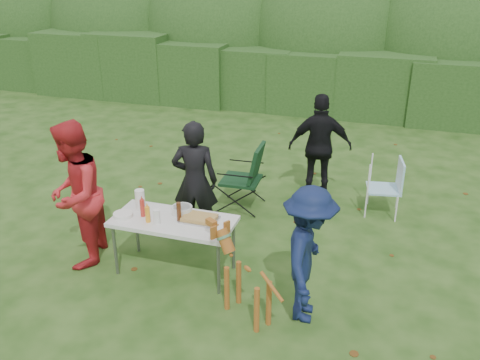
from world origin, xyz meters
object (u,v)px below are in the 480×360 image
(person_black_puffy, at_px, (320,147))
(dog, at_px, (247,280))
(folding_table, at_px, (173,223))
(ketchup_bottle, at_px, (143,208))
(person_cook, at_px, (195,181))
(mustard_bottle, at_px, (148,215))
(lawn_chair, at_px, (384,186))
(child, at_px, (308,255))
(camping_chair, at_px, (241,176))
(person_red_jacket, at_px, (75,195))
(paper_towel_roll, at_px, (140,200))
(beer_bottle, at_px, (179,212))

(person_black_puffy, bearing_deg, dog, 73.81)
(folding_table, xyz_separation_m, dog, (1.12, -0.58, -0.21))
(person_black_puffy, height_order, ketchup_bottle, person_black_puffy)
(person_cook, height_order, dog, person_cook)
(folding_table, xyz_separation_m, mustard_bottle, (-0.26, -0.15, 0.15))
(person_black_puffy, bearing_deg, lawn_chair, 149.87)
(person_cook, xyz_separation_m, child, (1.81, -1.26, -0.08))
(person_cook, distance_m, dog, 1.94)
(person_black_puffy, distance_m, camping_chair, 1.39)
(child, height_order, dog, child)
(folding_table, distance_m, person_red_jacket, 1.30)
(person_black_puffy, bearing_deg, mustard_bottle, 48.81)
(dog, distance_m, paper_towel_roll, 1.83)
(person_black_puffy, bearing_deg, folding_table, 51.78)
(dog, xyz_separation_m, camping_chair, (-0.88, 2.54, 0.06))
(camping_chair, bearing_deg, mustard_bottle, 74.13)
(person_red_jacket, relative_size, beer_bottle, 7.91)
(person_cook, distance_m, camping_chair, 1.16)
(mustard_bottle, bearing_deg, ketchup_bottle, 137.95)
(child, height_order, camping_chair, child)
(person_red_jacket, distance_m, person_black_puffy, 3.91)
(camping_chair, distance_m, paper_towel_roll, 2.00)
(folding_table, height_order, camping_chair, camping_chair)
(ketchup_bottle, distance_m, beer_bottle, 0.47)
(folding_table, relative_size, dog, 1.50)
(beer_bottle, bearing_deg, person_black_puffy, 65.88)
(person_red_jacket, distance_m, child, 3.01)
(child, bearing_deg, camping_chair, 28.59)
(child, bearing_deg, mustard_bottle, 79.87)
(person_red_jacket, relative_size, paper_towel_roll, 7.30)
(dog, distance_m, ketchup_bottle, 1.65)
(person_cook, relative_size, ketchup_bottle, 7.82)
(child, xyz_separation_m, lawn_chair, (0.66, 2.81, -0.33))
(dog, distance_m, beer_bottle, 1.25)
(paper_towel_roll, bearing_deg, person_red_jacket, -159.64)
(person_black_puffy, xyz_separation_m, camping_chair, (-1.08, -0.81, -0.33))
(person_red_jacket, relative_size, ketchup_bottle, 8.63)
(ketchup_bottle, relative_size, beer_bottle, 0.92)
(person_black_puffy, relative_size, mustard_bottle, 8.65)
(beer_bottle, bearing_deg, paper_towel_roll, 166.77)
(mustard_bottle, height_order, ketchup_bottle, ketchup_bottle)
(child, bearing_deg, folding_table, 74.18)
(person_red_jacket, xyz_separation_m, ketchup_bottle, (0.88, 0.11, -0.10))
(dog, bearing_deg, child, -128.44)
(person_red_jacket, height_order, dog, person_red_jacket)
(dog, bearing_deg, mustard_bottle, 14.69)
(camping_chair, height_order, lawn_chair, camping_chair)
(dog, relative_size, ketchup_bottle, 4.54)
(folding_table, relative_size, beer_bottle, 6.25)
(camping_chair, bearing_deg, folding_table, 80.50)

